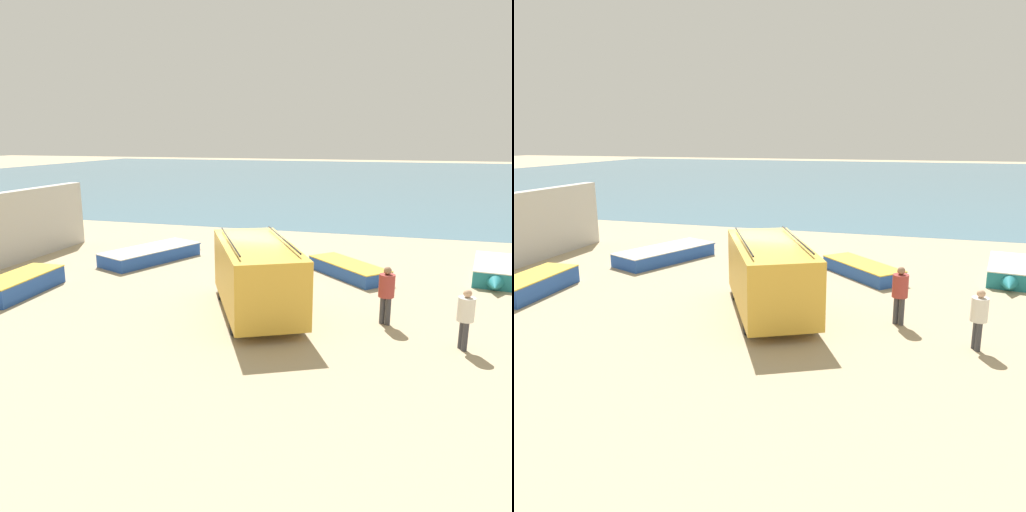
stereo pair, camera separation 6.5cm
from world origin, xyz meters
The scene contains 11 objects.
ground_plane centered at (0.00, 0.00, 0.00)m, with size 200.00×200.00×0.00m, color tan.
sea_water centered at (0.00, 52.00, 0.00)m, with size 120.00×80.00×0.01m, color #477084.
harbor_wall centered at (-11.05, 1.00, 1.52)m, with size 0.50×10.25×3.04m, color #BCB7AD.
parked_van centered at (0.61, -1.43, 1.21)m, with size 4.06×5.40×2.33m.
fishing_rowboat_0 centered at (-7.76, -2.04, 0.32)m, with size 1.50×4.00×0.65m.
fishing_rowboat_1 centered at (2.75, 3.64, 0.26)m, with size 3.65×3.66×0.53m.
fishing_rowboat_2 centered at (-5.61, 3.71, 0.29)m, with size 3.25×5.30×0.57m.
fishing_rowboat_3 centered at (8.24, 4.71, 0.32)m, with size 2.02×4.43×0.63m.
fisherman_0 centered at (6.41, -2.53, 0.96)m, with size 0.42×0.42×1.60m.
fisherman_1 centered at (-0.06, 3.24, 0.98)m, with size 0.43×0.43×1.64m.
fisherman_2 centered at (4.43, -1.29, 1.03)m, with size 0.45×0.45×1.71m.
Camera 1 is at (4.72, -15.34, 5.31)m, focal length 35.00 mm.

